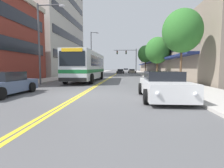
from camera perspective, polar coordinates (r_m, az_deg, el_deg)
ground_plane at (r=46.95m, az=1.52°, el=3.42°), size 240.00×240.00×0.00m
sidewalk_left at (r=47.88m, az=-7.09°, el=3.49°), size 3.32×106.00×0.12m
sidewalk_right at (r=47.11m, az=10.26°, el=3.41°), size 3.32×106.00×0.12m
centre_line at (r=46.95m, az=1.52°, el=3.42°), size 0.34×106.00×0.01m
office_tower_left at (r=43.17m, az=-21.70°, el=24.03°), size 12.08×20.84×31.32m
storefront_row_right at (r=48.07m, az=17.39°, el=7.55°), size 9.10×68.00×7.26m
city_bus at (r=20.47m, az=-8.13°, el=6.05°), size 2.82×11.08×3.22m
car_red_parked_left_near at (r=40.99m, az=-4.99°, el=3.94°), size 2.14×4.90×1.23m
car_beige_parked_left_mid at (r=30.32m, az=-8.38°, el=3.46°), size 2.20×4.31×1.24m
car_slate_blue_parked_left_far at (r=11.45m, az=-32.12°, el=-0.12°), size 2.09×4.54×1.31m
car_white_parked_right_foreground at (r=8.96m, az=16.33°, el=-0.58°), size 2.17×4.69×1.34m
car_champagne_parked_right_mid at (r=52.86m, az=6.50°, el=4.20°), size 2.05×4.91×1.18m
car_silver_moving_lead at (r=64.03m, az=4.56°, el=4.46°), size 2.09×4.24×1.35m
car_charcoal_moving_second at (r=48.27m, az=2.79°, el=4.15°), size 2.05×4.55×1.21m
traffic_signal_mast at (r=47.66m, az=5.42°, el=9.09°), size 6.09×0.38×6.62m
street_lamp_left_near at (r=17.35m, az=-21.60°, el=14.31°), size 2.56×0.28×7.18m
street_lamp_left_far at (r=40.10m, az=-6.52°, el=10.89°), size 1.81×0.28×9.49m
street_tree_right_near at (r=14.99m, az=21.91°, el=15.74°), size 3.01×3.01×5.88m
street_tree_right_mid at (r=27.59m, az=14.59°, el=10.57°), size 3.61×3.61×6.02m
street_tree_right_far at (r=38.63m, az=10.92°, el=9.61°), size 3.31×3.31×6.21m
fire_hydrant at (r=23.82m, az=12.84°, el=2.77°), size 0.35×0.27×0.83m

